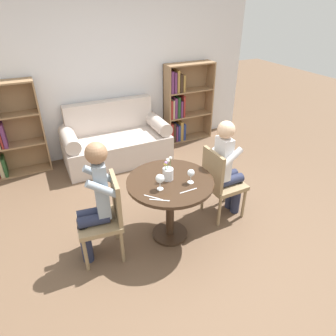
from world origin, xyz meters
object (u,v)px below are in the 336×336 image
Objects in this scene: wine_glass_right at (191,173)px; flower_vase at (168,172)px; chair_left at (106,215)px; person_right at (227,168)px; couch at (116,142)px; person_left at (95,201)px; bookshelf_left at (1,131)px; chair_right at (220,181)px; bookshelf_right at (182,105)px; wine_glass_left at (160,179)px.

flower_vase reaches higher than wine_glass_right.
person_right reaches higher than chair_left.
wine_glass_right is at bearing 106.83° from person_right.
person_left is at bearing -111.72° from couch.
bookshelf_left is 3.15m from chair_right.
bookshelf_left is at bearing -179.99° from bookshelf_right.
person_left is (-0.09, 0.02, 0.19)m from chair_left.
chair_right is (-0.65, -2.19, -0.16)m from bookshelf_right.
wine_glass_right is (-0.61, -0.20, 0.19)m from person_right.
couch reaches higher than wine_glass_left.
wine_glass_left is (-0.16, -2.09, 0.54)m from couch.
person_left is 0.97m from wine_glass_right.
bookshelf_right is 2.25m from person_right.
couch is 2.08m from chair_left.
wine_glass_left is (-0.93, -0.18, 0.20)m from person_right.
bookshelf_left reaches higher than wine_glass_right.
person_right is at bearing 18.43° from wine_glass_right.
bookshelf_right reaches higher than chair_left.
bookshelf_left reaches higher than flower_vase.
person_right reaches higher than wine_glass_left.
bookshelf_right is at bearing 57.72° from wine_glass_left.
flower_vase reaches higher than wine_glass_left.
chair_left is (-0.69, -1.95, 0.18)m from couch.
bookshelf_left is 2.96m from wine_glass_right.
chair_left is 1.37m from chair_right.
bookshelf_right is 9.18× the size of wine_glass_right.
person_right is at bearing 98.37° from chair_left.
chair_right is 0.70× the size of person_left.
couch is 1.40m from bookshelf_right.
person_left is at bearing 88.96° from chair_right.
person_right is 0.80m from flower_vase.
chair_left is 0.94m from wine_glass_right.
bookshelf_right reaches higher than couch.
chair_left is at bearing -68.10° from bookshelf_left.
person_left reaches higher than couch.
person_left reaches higher than wine_glass_left.
chair_right is 0.77m from flower_vase.
person_left is at bearing 177.89° from flower_vase.
chair_left is 1.00× the size of chair_right.
wine_glass_left reaches higher than wine_glass_right.
bookshelf_right is at bearing 63.98° from wine_glass_right.
chair_left is 5.99× the size of wine_glass_right.
wine_glass_right is at bearing -4.52° from wine_glass_left.
flower_vase is at bearing 91.90° from chair_right.
flower_vase is at bearing 41.40° from wine_glass_left.
bookshelf_left is 9.18× the size of wine_glass_right.
chair_left is (0.89, -2.22, -0.20)m from bookshelf_left.
bookshelf_left is 1.53× the size of chair_left.
wine_glass_left is at bearing -122.28° from bookshelf_right.
couch is 1.28× the size of person_left.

